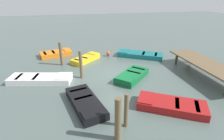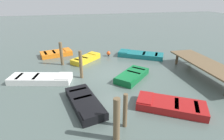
{
  "view_description": "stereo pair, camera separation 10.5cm",
  "coord_description": "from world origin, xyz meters",
  "px_view_note": "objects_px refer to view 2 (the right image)",
  "views": [
    {
      "loc": [
        11.65,
        -2.68,
        5.52
      ],
      "look_at": [
        0.0,
        0.0,
        0.35
      ],
      "focal_mm": 28.93,
      "sensor_mm": 36.0,
      "label": 1
    },
    {
      "loc": [
        11.67,
        -2.58,
        5.52
      ],
      "look_at": [
        0.0,
        0.0,
        0.35
      ],
      "focal_mm": 28.93,
      "sensor_mm": 36.0,
      "label": 2
    }
  ],
  "objects_px": {
    "rowboat_white": "(41,79)",
    "mooring_piling_near_left": "(117,120)",
    "mooring_piling_mid_right": "(61,54)",
    "rowboat_black": "(85,103)",
    "dock_segment": "(207,65)",
    "rowboat_red": "(170,105)",
    "mooring_piling_mid_left": "(81,65)",
    "rowboat_orange": "(57,53)",
    "marker_buoy": "(108,53)",
    "rowboat_green": "(132,76)",
    "rowboat_teal": "(140,55)",
    "rowboat_yellow": "(86,59)",
    "mooring_piling_far_right": "(125,111)"
  },
  "relations": [
    {
      "from": "rowboat_white",
      "to": "rowboat_green",
      "type": "xyz_separation_m",
      "value": [
        0.86,
        6.07,
        0.0
      ]
    },
    {
      "from": "rowboat_black",
      "to": "mooring_piling_mid_left",
      "type": "xyz_separation_m",
      "value": [
        -3.51,
        0.07,
        0.76
      ]
    },
    {
      "from": "mooring_piling_mid_right",
      "to": "mooring_piling_far_right",
      "type": "height_order",
      "value": "mooring_piling_mid_right"
    },
    {
      "from": "mooring_piling_mid_left",
      "to": "rowboat_teal",
      "type": "bearing_deg",
      "value": 120.53
    },
    {
      "from": "mooring_piling_far_right",
      "to": "rowboat_green",
      "type": "bearing_deg",
      "value": 158.04
    },
    {
      "from": "mooring_piling_mid_right",
      "to": "rowboat_green",
      "type": "bearing_deg",
      "value": 52.26
    },
    {
      "from": "dock_segment",
      "to": "mooring_piling_far_right",
      "type": "distance_m",
      "value": 8.02
    },
    {
      "from": "rowboat_green",
      "to": "dock_segment",
      "type": "bearing_deg",
      "value": 127.1
    },
    {
      "from": "rowboat_green",
      "to": "marker_buoy",
      "type": "height_order",
      "value": "marker_buoy"
    },
    {
      "from": "rowboat_black",
      "to": "mooring_piling_mid_right",
      "type": "bearing_deg",
      "value": 177.78
    },
    {
      "from": "rowboat_orange",
      "to": "mooring_piling_mid_left",
      "type": "bearing_deg",
      "value": -84.92
    },
    {
      "from": "mooring_piling_mid_right",
      "to": "mooring_piling_near_left",
      "type": "relative_size",
      "value": 0.98
    },
    {
      "from": "rowboat_white",
      "to": "rowboat_red",
      "type": "height_order",
      "value": "same"
    },
    {
      "from": "rowboat_white",
      "to": "mooring_piling_near_left",
      "type": "xyz_separation_m",
      "value": [
        6.12,
        3.68,
        0.76
      ]
    },
    {
      "from": "rowboat_orange",
      "to": "rowboat_teal",
      "type": "distance_m",
      "value": 7.86
    },
    {
      "from": "mooring_piling_near_left",
      "to": "rowboat_yellow",
      "type": "bearing_deg",
      "value": -177.54
    },
    {
      "from": "rowboat_teal",
      "to": "rowboat_orange",
      "type": "bearing_deg",
      "value": 14.29
    },
    {
      "from": "rowboat_orange",
      "to": "dock_segment",
      "type": "bearing_deg",
      "value": -48.87
    },
    {
      "from": "dock_segment",
      "to": "rowboat_yellow",
      "type": "height_order",
      "value": "dock_segment"
    },
    {
      "from": "dock_segment",
      "to": "marker_buoy",
      "type": "relative_size",
      "value": 13.6
    },
    {
      "from": "rowboat_black",
      "to": "rowboat_red",
      "type": "distance_m",
      "value": 4.42
    },
    {
      "from": "mooring_piling_mid_right",
      "to": "mooring_piling_near_left",
      "type": "bearing_deg",
      "value": 14.94
    },
    {
      "from": "rowboat_orange",
      "to": "mooring_piling_far_right",
      "type": "distance_m",
      "value": 11.42
    },
    {
      "from": "mooring_piling_mid_right",
      "to": "mooring_piling_mid_left",
      "type": "height_order",
      "value": "mooring_piling_mid_left"
    },
    {
      "from": "rowboat_yellow",
      "to": "rowboat_green",
      "type": "xyz_separation_m",
      "value": [
        4.19,
        2.8,
        -0.0
      ]
    },
    {
      "from": "rowboat_teal",
      "to": "rowboat_red",
      "type": "height_order",
      "value": "same"
    },
    {
      "from": "mooring_piling_mid_left",
      "to": "marker_buoy",
      "type": "xyz_separation_m",
      "value": [
        -4.12,
        2.74,
        -0.69
      ]
    },
    {
      "from": "rowboat_black",
      "to": "mooring_piling_near_left",
      "type": "relative_size",
      "value": 1.8
    },
    {
      "from": "rowboat_yellow",
      "to": "rowboat_orange",
      "type": "distance_m",
      "value": 3.34
    },
    {
      "from": "dock_segment",
      "to": "rowboat_teal",
      "type": "height_order",
      "value": "dock_segment"
    },
    {
      "from": "rowboat_orange",
      "to": "mooring_piling_far_right",
      "type": "bearing_deg",
      "value": -87.18
    },
    {
      "from": "dock_segment",
      "to": "rowboat_green",
      "type": "height_order",
      "value": "dock_segment"
    },
    {
      "from": "mooring_piling_far_right",
      "to": "mooring_piling_mid_left",
      "type": "bearing_deg",
      "value": -164.12
    },
    {
      "from": "dock_segment",
      "to": "rowboat_red",
      "type": "relative_size",
      "value": 1.81
    },
    {
      "from": "rowboat_orange",
      "to": "rowboat_white",
      "type": "bearing_deg",
      "value": -112.43
    },
    {
      "from": "rowboat_orange",
      "to": "rowboat_teal",
      "type": "bearing_deg",
      "value": -30.91
    },
    {
      "from": "rowboat_red",
      "to": "mooring_piling_near_left",
      "type": "xyz_separation_m",
      "value": [
        1.44,
        -3.19,
        0.76
      ]
    },
    {
      "from": "rowboat_red",
      "to": "rowboat_green",
      "type": "xyz_separation_m",
      "value": [
        -3.81,
        -0.8,
        0.0
      ]
    },
    {
      "from": "rowboat_teal",
      "to": "mooring_piling_mid_right",
      "type": "relative_size",
      "value": 2.19
    },
    {
      "from": "rowboat_white",
      "to": "marker_buoy",
      "type": "relative_size",
      "value": 8.81
    },
    {
      "from": "rowboat_yellow",
      "to": "rowboat_red",
      "type": "relative_size",
      "value": 0.75
    },
    {
      "from": "rowboat_black",
      "to": "mooring_piling_near_left",
      "type": "bearing_deg",
      "value": 7.9
    },
    {
      "from": "rowboat_red",
      "to": "rowboat_green",
      "type": "distance_m",
      "value": 3.9
    },
    {
      "from": "mooring_piling_mid_left",
      "to": "rowboat_black",
      "type": "bearing_deg",
      "value": -1.07
    },
    {
      "from": "dock_segment",
      "to": "mooring_piling_mid_left",
      "type": "distance_m",
      "value": 8.76
    },
    {
      "from": "mooring_piling_near_left",
      "to": "rowboat_black",
      "type": "bearing_deg",
      "value": -158.02
    },
    {
      "from": "mooring_piling_far_right",
      "to": "mooring_piling_near_left",
      "type": "xyz_separation_m",
      "value": [
        0.7,
        -0.55,
        0.15
      ]
    },
    {
      "from": "rowboat_white",
      "to": "rowboat_teal",
      "type": "distance_m",
      "value": 8.89
    },
    {
      "from": "rowboat_teal",
      "to": "mooring_piling_mid_right",
      "type": "bearing_deg",
      "value": 33.74
    },
    {
      "from": "rowboat_teal",
      "to": "marker_buoy",
      "type": "distance_m",
      "value": 2.94
    }
  ]
}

